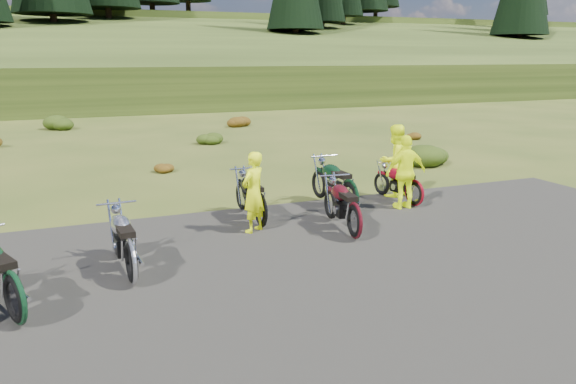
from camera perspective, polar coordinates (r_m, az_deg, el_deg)
name	(u,v)px	position (r m, az deg, el deg)	size (l,w,h in m)	color
ground	(275,268)	(10.02, -1.32, -7.77)	(300.00, 300.00, 0.00)	#354617
gravel_pad	(324,316)	(8.34, 3.69, -12.42)	(20.00, 12.00, 0.04)	black
hill_slope	(94,94)	(58.93, -19.12, 9.39)	(300.00, 46.00, 3.00)	#273712
hill_plateau	(74,75)	(118.82, -20.90, 11.06)	(300.00, 90.00, 9.17)	#273712
shrub_3	(60,121)	(30.79, -22.14, 6.73)	(1.56, 1.56, 0.92)	#23370D
shrub_4	(162,166)	(18.48, -12.71, 2.64)	(0.77, 0.77, 0.45)	#622A0C
shrub_5	(209,137)	(24.17, -8.05, 5.57)	(1.03, 1.03, 0.61)	#23370D
shrub_6	(237,119)	(30.00, -5.16, 7.36)	(1.30, 1.30, 0.77)	#622A0C
shrub_7	(427,151)	(19.88, 13.98, 4.02)	(1.56, 1.56, 0.92)	#23370D
shrub_8	(410,134)	(25.85, 12.31, 5.74)	(0.77, 0.77, 0.45)	#622A0C
motorcycle_2	(18,326)	(8.87, -25.71, -12.15)	(2.20, 0.73, 1.15)	#0E321A
motorcycle_3	(133,285)	(9.66, -15.48, -9.13)	(2.15, 0.72, 1.12)	#B9B9BE
motorcycle_4	(354,240)	(11.60, 6.72, -4.83)	(2.13, 0.71, 1.12)	#440B12
motorcycle_5	(261,228)	(12.29, -2.75, -3.67)	(2.14, 0.71, 1.12)	black
motorcycle_6	(414,207)	(14.31, 12.64, -1.48)	(1.88, 0.63, 0.98)	maroon
motorcycle_7	(349,215)	(13.35, 6.22, -2.32)	(2.33, 0.78, 1.22)	black
person_middle	(253,193)	(11.76, -3.54, -0.15)	(0.62, 0.41, 1.71)	#EAFF0D
person_right_a	(394,162)	(15.01, 10.76, 3.04)	(0.92, 0.72, 1.90)	#EAFF0D
person_right_b	(406,173)	(13.84, 11.86, 1.87)	(1.05, 0.44, 1.80)	#EAFF0D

